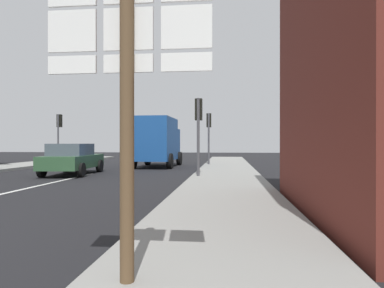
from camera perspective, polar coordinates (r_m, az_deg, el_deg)
The scene contains 9 objects.
ground_plane at distance 15.40m, azimuth -19.33°, elevation -5.43°, with size 80.00×80.00×0.00m, color black.
sidewalk_right at distance 11.94m, azimuth 5.80°, elevation -6.70°, with size 2.93×44.00×0.14m, color gray.
lane_centre_stripe at distance 11.93m, azimuth -27.64°, elevation -7.03°, with size 0.16×12.00×0.01m, color silver.
sedan_far at distance 17.06m, azimuth -19.47°, elevation -2.33°, with size 2.23×4.33×1.47m.
delivery_truck at distance 21.40m, azimuth -5.90°, elevation 0.56°, with size 2.56×5.04×3.05m.
route_sign_post at distance 3.42m, azimuth -10.79°, elevation 8.75°, with size 1.66×0.14×3.20m.
traffic_light_far_right at distance 21.99m, azimuth 2.85°, elevation 2.86°, with size 0.30×0.49×3.43m.
traffic_light_far_left at distance 25.86m, azimuth -21.46°, elevation 2.63°, with size 0.30×0.49×3.54m.
traffic_light_near_right at distance 14.18m, azimuth 1.11°, elevation 4.15°, with size 0.30×0.49×3.36m.
Camera 1 is at (6.56, -3.86, 1.49)m, focal length 31.69 mm.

